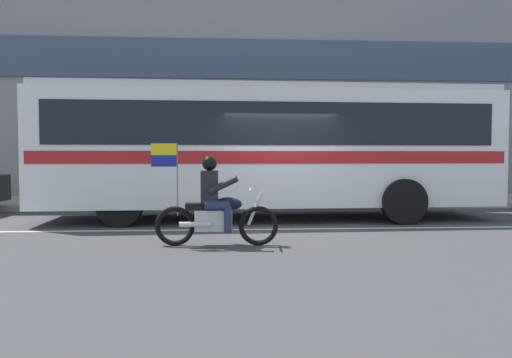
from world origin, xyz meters
name	(u,v)px	position (x,y,z in m)	size (l,w,h in m)	color
ground_plane	(281,225)	(0.00, 0.00, 0.00)	(60.00, 60.00, 0.00)	#3D3D3F
sidewalk_curb	(263,201)	(0.00, 5.10, 0.07)	(28.00, 3.80, 0.15)	gray
lane_center_stripe	(284,229)	(0.00, -0.60, 0.00)	(26.60, 0.14, 0.01)	silver
office_building_facade	(258,2)	(0.00, 7.39, 7.20)	(28.00, 0.89, 14.38)	gray
transit_bus	(268,143)	(-0.18, 1.19, 1.88)	(11.01, 2.93, 3.22)	white
motorcycle_with_rider	(215,208)	(-1.44, -2.47, 0.67)	(2.20, 0.64, 1.78)	black
fire_hydrant	(194,191)	(-2.16, 3.84, 0.52)	(0.22, 0.30, 0.75)	#4C8C3F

